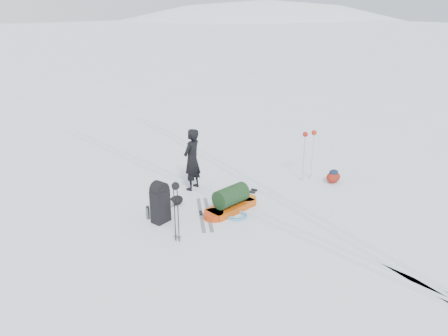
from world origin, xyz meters
The scene contains 14 objects.
ground centered at (0.00, 0.00, 0.00)m, with size 200.00×200.00×0.00m, color white.
snow_hill_backdrop centered at (62.69, 84.02, -69.02)m, with size 359.50×192.00×162.45m.
ski_tracks centered at (0.61, 0.88, 0.00)m, with size 3.38×17.97×0.01m.
skier centered at (-0.22, 1.58, 0.81)m, with size 0.59×0.39×1.63m, color black.
pulk_sled centered at (-0.28, -0.04, 0.23)m, with size 1.62×0.63×0.61m.
expedition_rucksack centered at (-1.79, 0.59, 0.45)m, with size 0.92×0.80×0.96m.
ski_poles_black centered at (-2.03, -0.40, 1.07)m, with size 0.16×0.18×1.31m.
ski_poles_silver centered at (2.57, 0.08, 1.16)m, with size 0.44×0.19×1.39m.
touring_skis_grey centered at (-0.88, 0.19, 0.01)m, with size 1.14×1.59×0.06m.
touring_skis_white centered at (0.84, 0.39, 0.01)m, with size 0.91×1.53×0.06m.
rope_coil centered at (-0.38, -0.36, 0.03)m, with size 0.53×0.53×0.06m.
small_daypack centered at (2.95, -0.52, 0.18)m, with size 0.53×0.48×0.37m.
thermos_pair centered at (-1.90, 0.90, 0.15)m, with size 0.30×0.22×0.31m.
stuff_sack centered at (-1.09, 1.06, 0.11)m, with size 0.41×0.34×0.22m.
Camera 1 is at (-6.31, -7.05, 4.61)m, focal length 35.00 mm.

